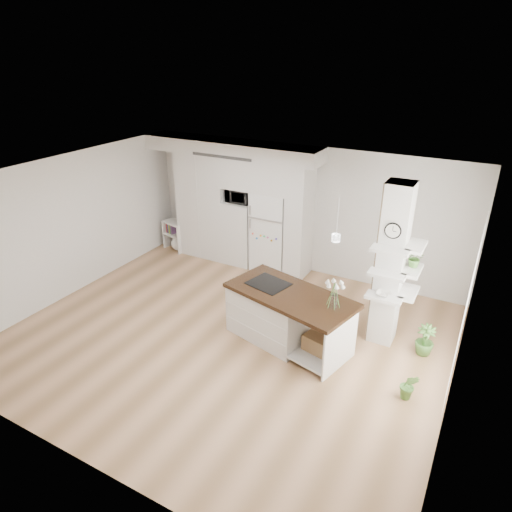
{
  "coord_description": "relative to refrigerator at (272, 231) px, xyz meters",
  "views": [
    {
      "loc": [
        3.51,
        -5.42,
        4.5
      ],
      "look_at": [
        0.06,
        0.9,
        1.15
      ],
      "focal_mm": 32.0,
      "sensor_mm": 36.0,
      "label": 1
    }
  ],
  "objects": [
    {
      "name": "bookshelf",
      "position": [
        -2.45,
        -0.19,
        -0.57
      ],
      "size": [
        0.65,
        0.47,
        0.7
      ],
      "rotation": [
        0.0,
        0.0,
        -0.24
      ],
      "color": "silver",
      "rests_on": "floor"
    },
    {
      "name": "floor",
      "position": [
        0.53,
        -2.68,
        -0.88
      ],
      "size": [
        7.0,
        6.0,
        0.01
      ],
      "primitive_type": "cube",
      "color": "tan",
      "rests_on": "ground"
    },
    {
      "name": "room",
      "position": [
        0.53,
        -2.68,
        0.98
      ],
      "size": [
        7.04,
        6.04,
        2.72
      ],
      "color": "white",
      "rests_on": "ground"
    },
    {
      "name": "microwave",
      "position": [
        -0.75,
        -0.06,
        0.69
      ],
      "size": [
        0.54,
        0.37,
        0.3
      ],
      "primitive_type": "imported",
      "color": "#2D2D2D",
      "rests_on": "cabinet_wall"
    },
    {
      "name": "column",
      "position": [
        2.9,
        -1.55,
        0.48
      ],
      "size": [
        0.69,
        0.9,
        2.7
      ],
      "color": "silver",
      "rests_on": "floor"
    },
    {
      "name": "floor_plant_a",
      "position": [
        3.52,
        -2.75,
        -0.65
      ],
      "size": [
        0.25,
        0.2,
        0.45
      ],
      "primitive_type": "imported",
      "rotation": [
        0.0,
        0.0,
        -0.01
      ],
      "color": "#477A30",
      "rests_on": "floor"
    },
    {
      "name": "floor_plant_b",
      "position": [
        3.52,
        -1.59,
        -0.62
      ],
      "size": [
        0.34,
        0.34,
        0.52
      ],
      "primitive_type": "imported",
      "rotation": [
        0.0,
        0.0,
        0.2
      ],
      "color": "#477A30",
      "rests_on": "floor"
    },
    {
      "name": "window",
      "position": [
        4.0,
        -2.38,
        0.62
      ],
      "size": [
        0.0,
        2.4,
        2.4
      ],
      "primitive_type": "plane",
      "rotation": [
        1.57,
        0.0,
        -1.57
      ],
      "color": "white",
      "rests_on": "room"
    },
    {
      "name": "shelf_plant",
      "position": [
        3.15,
        -1.38,
        0.65
      ],
      "size": [
        0.27,
        0.23,
        0.3
      ],
      "primitive_type": "imported",
      "color": "#477A30",
      "rests_on": "column"
    },
    {
      "name": "decor_bowl",
      "position": [
        2.82,
        -1.78,
        0.13
      ],
      "size": [
        0.22,
        0.22,
        0.05
      ],
      "primitive_type": "imported",
      "color": "white",
      "rests_on": "column"
    },
    {
      "name": "cabinet_wall",
      "position": [
        -0.92,
        -0.01,
        0.63
      ],
      "size": [
        4.0,
        0.71,
        2.7
      ],
      "color": "silver",
      "rests_on": "floor"
    },
    {
      "name": "pendant_light",
      "position": [
        2.23,
        -2.53,
        1.24
      ],
      "size": [
        0.12,
        0.12,
        0.1
      ],
      "primitive_type": "cylinder",
      "color": "white",
      "rests_on": "room"
    },
    {
      "name": "kitchen_island",
      "position": [
        1.29,
        -2.29,
        -0.39
      ],
      "size": [
        2.25,
        1.46,
        1.5
      ],
      "rotation": [
        0.0,
        0.0,
        -0.24
      ],
      "color": "silver",
      "rests_on": "floor"
    },
    {
      "name": "refrigerator",
      "position": [
        0.0,
        0.0,
        0.0
      ],
      "size": [
        0.78,
        0.69,
        1.75
      ],
      "color": "white",
      "rests_on": "floor"
    }
  ]
}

